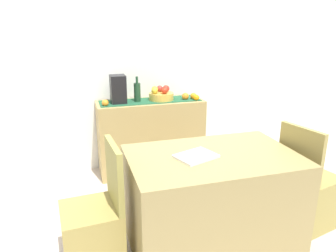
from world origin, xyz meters
TOP-DOWN VIEW (x-y plane):
  - ground_plane at (0.00, 0.00)m, footprint 6.40×6.40m
  - room_wall_rear at (0.00, 1.18)m, footprint 6.40×0.06m
  - sideboard_console at (-0.04, 0.92)m, footprint 1.18×0.42m
  - table_runner at (-0.04, 0.92)m, footprint 1.11×0.32m
  - fruit_bowl at (0.09, 0.92)m, footprint 0.27×0.27m
  - apple_right at (0.15, 0.94)m, footprint 0.08×0.08m
  - apple_left at (0.11, 0.85)m, footprint 0.07×0.07m
  - apple_center at (0.03, 0.95)m, footprint 0.07×0.07m
  - apple_front at (0.01, 0.88)m, footprint 0.07×0.07m
  - apple_upper at (0.09, 0.98)m, footprint 0.07×0.07m
  - wine_bottle at (-0.18, 0.92)m, footprint 0.07×0.07m
  - coffee_maker at (-0.39, 0.92)m, footprint 0.16×0.18m
  - orange_loose_end at (0.46, 0.80)m, footprint 0.07×0.07m
  - orange_loose_mid at (0.36, 0.87)m, footprint 0.08×0.08m
  - orange_loose_far at (-0.54, 0.82)m, footprint 0.07×0.07m
  - orange_loose_near_bowl at (0.46, 0.87)m, footprint 0.07×0.07m
  - dining_table at (0.10, -0.49)m, footprint 1.24×0.80m
  - open_book at (-0.04, -0.50)m, footprint 0.33×0.29m
  - chair_near_window at (-0.79, -0.49)m, footprint 0.43×0.43m
  - chair_by_corner at (0.99, -0.50)m, footprint 0.48×0.48m

SIDE VIEW (x-z plane):
  - ground_plane at x=0.00m, z-range -0.02..0.00m
  - chair_near_window at x=-0.79m, z-range -0.18..0.72m
  - chair_by_corner at x=0.99m, z-range -0.18..0.72m
  - dining_table at x=0.10m, z-range 0.00..0.74m
  - sideboard_console at x=-0.04m, z-range 0.00..0.84m
  - open_book at x=-0.04m, z-range 0.74..0.76m
  - table_runner at x=-0.04m, z-range 0.84..0.84m
  - orange_loose_end at x=0.46m, z-range 0.84..0.90m
  - orange_loose_far at x=-0.54m, z-range 0.84..0.91m
  - orange_loose_near_bowl at x=0.46m, z-range 0.84..0.91m
  - orange_loose_mid at x=0.36m, z-range 0.84..0.91m
  - fruit_bowl at x=0.09m, z-range 0.84..0.92m
  - wine_bottle at x=-0.18m, z-range 0.81..1.08m
  - apple_upper at x=0.09m, z-range 0.92..0.99m
  - apple_left at x=0.11m, z-range 0.92..0.99m
  - apple_front at x=0.01m, z-range 0.92..0.99m
  - apple_center at x=0.03m, z-range 0.92..0.99m
  - apple_right at x=0.15m, z-range 0.92..1.00m
  - coffee_maker at x=-0.39m, z-range 0.84..1.14m
  - room_wall_rear at x=0.00m, z-range 0.00..2.70m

